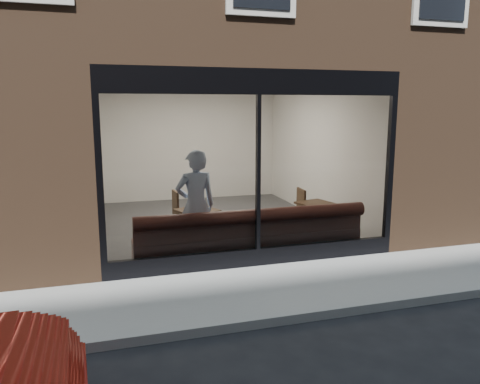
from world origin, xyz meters
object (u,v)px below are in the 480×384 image
object	(u,v)px
banquette	(250,246)
cafe_table_left	(197,211)
cafe_chair_right	(292,223)
person	(196,205)
cafe_chair_left	(167,226)
cafe_table_right	(316,204)

from	to	relation	value
banquette	cafe_table_left	size ratio (longest dim) A/B	6.18
cafe_chair_right	banquette	bearing A→B (deg)	47.60
banquette	cafe_table_left	distance (m)	1.21
banquette	person	size ratio (longest dim) A/B	2.10
cafe_chair_right	cafe_chair_left	bearing A→B (deg)	-6.38
cafe_chair_left	cafe_table_right	bearing A→B (deg)	154.58
cafe_table_right	cafe_chair_right	distance (m)	0.78
banquette	person	xyz separation A→B (m)	(-0.90, 0.24, 0.73)
cafe_table_right	cafe_chair_left	world-z (taller)	cafe_table_right
person	cafe_table_left	bearing A→B (deg)	-107.82
person	cafe_table_right	bearing A→B (deg)	-173.68
cafe_table_left	cafe_chair_left	distance (m)	1.16
person	cafe_table_right	xyz separation A→B (m)	(2.49, 0.47, -0.21)
cafe_table_right	cafe_chair_left	bearing A→B (deg)	160.17
banquette	cafe_table_right	bearing A→B (deg)	24.16
person	cafe_table_left	distance (m)	0.58
cafe_table_left	cafe_chair_right	xyz separation A→B (m)	(2.09, 0.48, -0.50)
person	cafe_table_right	world-z (taller)	person
cafe_chair_left	cafe_chair_right	distance (m)	2.57
banquette	person	distance (m)	1.18
cafe_chair_left	cafe_chair_right	xyz separation A→B (m)	(2.53, -0.47, 0.00)
cafe_table_right	cafe_chair_left	distance (m)	3.01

